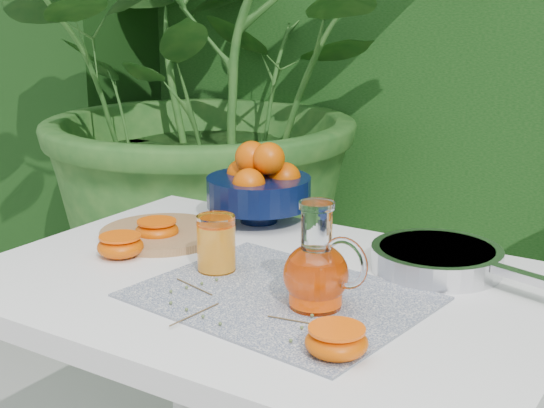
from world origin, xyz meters
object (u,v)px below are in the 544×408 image
Objects in this scene: juice_pitcher at (317,271)px; saute_pan at (438,258)px; fruit_bowl at (259,185)px; white_table at (266,323)px; cutting_board at (162,234)px.

juice_pitcher is 0.28m from saute_pan.
juice_pitcher is (0.34, -0.35, -0.02)m from fruit_bowl.
white_table is 5.91× the size of juice_pitcher.
saute_pan reaches higher than cutting_board.
cutting_board is at bearing 164.82° from white_table.
juice_pitcher is (0.14, -0.07, 0.14)m from white_table.
fruit_bowl reaches higher than saute_pan.
fruit_bowl is at bearing 63.01° from cutting_board.
juice_pitcher reaches higher than cutting_board.
white_table is at bearing 154.39° from juice_pitcher.
fruit_bowl is 0.62× the size of saute_pan.
saute_pan is (0.10, 0.26, -0.04)m from juice_pitcher.
fruit_bowl is (0.10, 0.20, 0.07)m from cutting_board.
cutting_board is 0.59× the size of saute_pan.
juice_pitcher is at bearing -110.51° from saute_pan.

